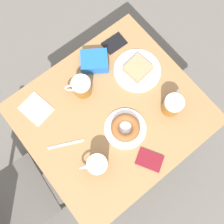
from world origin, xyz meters
TOP-DOWN VIEW (x-y plane):
  - ground_plane at (0.00, 0.00)m, footprint 8.00×8.00m
  - table at (0.00, 0.00)m, footprint 0.83×0.91m
  - plate_with_cake at (0.10, -0.26)m, footprint 0.26×0.26m
  - plate_with_donut at (-0.11, -0.00)m, footprint 0.22×0.22m
  - beer_mug_left at (-0.17, 0.22)m, footprint 0.10×0.13m
  - beer_mug_center at (0.20, 0.05)m, footprint 0.10×0.13m
  - beer_mug_right at (-0.17, -0.26)m, footprint 0.10×0.13m
  - napkin_folded at (0.27, 0.30)m, footprint 0.17×0.15m
  - fork at (0.02, 0.29)m, footprint 0.09×0.17m
  - passport_near_edge at (0.31, -0.27)m, footprint 0.09×0.13m
  - passport_far_edge at (-0.31, 0.01)m, footprint 0.15×0.14m
  - blue_pouch at (0.28, -0.10)m, footprint 0.18×0.19m

SIDE VIEW (x-z plane):
  - ground_plane at x=0.00m, z-range 0.00..0.00m
  - table at x=0.00m, z-range 0.30..1.03m
  - fork at x=0.02m, z-range 0.73..0.73m
  - napkin_folded at x=0.27m, z-range 0.73..0.73m
  - passport_near_edge at x=0.31m, z-range 0.73..0.74m
  - passport_far_edge at x=-0.31m, z-range 0.73..0.74m
  - plate_with_cake at x=0.10m, z-range 0.72..0.77m
  - plate_with_donut at x=-0.11m, z-range 0.73..0.78m
  - blue_pouch at x=0.28m, z-range 0.73..0.80m
  - beer_mug_left at x=-0.17m, z-range 0.73..0.84m
  - beer_mug_center at x=0.20m, z-range 0.73..0.84m
  - beer_mug_right at x=-0.17m, z-range 0.73..0.84m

